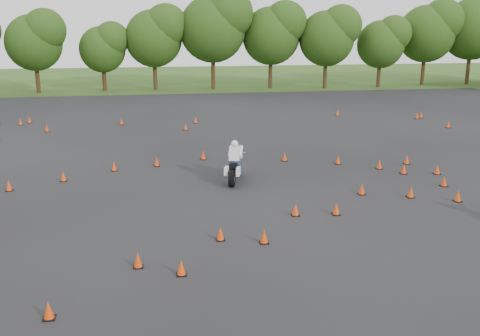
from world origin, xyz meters
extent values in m
plane|color=#2D5119|center=(0.00, 0.00, 0.00)|extent=(140.00, 140.00, 0.00)
plane|color=black|center=(0.00, 6.00, 0.01)|extent=(62.00, 62.00, 0.00)
cone|color=red|center=(3.29, 1.07, 0.23)|extent=(0.26, 0.26, 0.45)
cone|color=red|center=(-6.24, -4.98, 0.23)|extent=(0.26, 0.26, 0.45)
cone|color=red|center=(-10.73, 19.21, 0.23)|extent=(0.26, 0.26, 0.45)
cone|color=red|center=(5.81, 8.25, 0.23)|extent=(0.26, 0.26, 0.45)
cone|color=red|center=(-7.79, 7.26, 0.23)|extent=(0.26, 0.26, 0.45)
cone|color=red|center=(1.71, 1.20, 0.23)|extent=(0.26, 0.26, 0.45)
cone|color=red|center=(-3.50, 9.28, 0.23)|extent=(0.26, 0.26, 0.45)
cone|color=red|center=(-1.51, 18.39, 0.23)|extent=(0.26, 0.26, 0.45)
cone|color=red|center=(16.04, 19.97, 0.23)|extent=(0.26, 0.26, 0.45)
cone|color=red|center=(-5.94, 21.02, 0.23)|extent=(0.26, 0.26, 0.45)
cone|color=red|center=(3.21, 9.29, 0.23)|extent=(0.26, 0.26, 0.45)
cone|color=red|center=(0.78, 10.10, 0.23)|extent=(0.26, 0.26, 0.45)
cone|color=red|center=(-0.65, 20.80, 0.23)|extent=(0.26, 0.26, 0.45)
cone|color=red|center=(5.17, 3.26, 0.23)|extent=(0.26, 0.26, 0.45)
cone|color=red|center=(-2.84, -3.09, 0.23)|extent=(0.26, 0.26, 0.45)
cone|color=red|center=(0.01, -1.18, 0.23)|extent=(0.26, 0.26, 0.45)
cone|color=red|center=(-4.11, -2.38, 0.23)|extent=(0.26, 0.26, 0.45)
cone|color=red|center=(10.56, 22.25, 0.23)|extent=(0.26, 0.26, 0.45)
cone|color=red|center=(-5.59, 8.72, 0.23)|extent=(0.26, 0.26, 0.45)
cone|color=red|center=(-12.59, 22.70, 0.23)|extent=(0.26, 0.26, 0.45)
cone|color=red|center=(7.55, 7.02, 0.23)|extent=(0.26, 0.26, 0.45)
cone|color=red|center=(-1.40, -0.70, 0.23)|extent=(0.26, 0.26, 0.45)
cone|color=red|center=(16.55, 20.34, 0.23)|extent=(0.26, 0.26, 0.45)
cone|color=red|center=(-9.91, 6.12, 0.23)|extent=(0.26, 0.26, 0.45)
cone|color=red|center=(-1.02, 10.27, 0.23)|extent=(0.26, 0.26, 0.45)
cone|color=red|center=(9.35, 7.72, 0.23)|extent=(0.26, 0.26, 0.45)
cone|color=red|center=(-13.06, 22.02, 0.23)|extent=(0.26, 0.26, 0.45)
cone|color=red|center=(8.37, 6.01, 0.23)|extent=(0.26, 0.26, 0.45)
cone|color=red|center=(9.94, 5.68, 0.23)|extent=(0.26, 0.26, 0.45)
cone|color=red|center=(7.06, 2.57, 0.23)|extent=(0.26, 0.26, 0.45)
cone|color=red|center=(9.26, 3.82, 0.23)|extent=(0.26, 0.26, 0.45)
cone|color=red|center=(16.57, 16.40, 0.23)|extent=(0.26, 0.26, 0.45)
cone|color=red|center=(8.75, 1.78, 0.23)|extent=(0.26, 0.26, 0.45)
camera|label=1|loc=(-3.33, -17.46, 7.23)|focal=40.00mm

